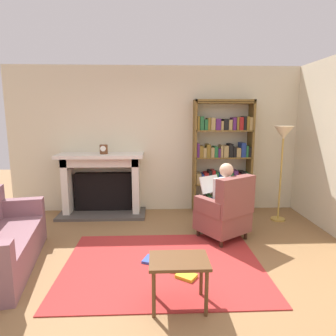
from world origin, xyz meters
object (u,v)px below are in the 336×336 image
object	(u,v)px
fireplace	(102,182)
armchair_reading	(226,212)
side_table	(179,267)
bookshelf	(223,159)
seated_reader	(220,197)
floor_lamp	(283,141)
mantel_clock	(104,149)

from	to	relation	value
fireplace	armchair_reading	xyz separation A→B (m)	(2.00, -1.26, -0.17)
armchair_reading	side_table	size ratio (longest dim) A/B	1.73
bookshelf	side_table	xyz separation A→B (m)	(-1.03, -2.81, -0.61)
bookshelf	side_table	bearing A→B (deg)	-110.17
seated_reader	floor_lamp	world-z (taller)	floor_lamp
mantel_clock	armchair_reading	bearing A→B (deg)	-30.86
bookshelf	seated_reader	distance (m)	1.29
mantel_clock	seated_reader	world-z (taller)	mantel_clock
side_table	floor_lamp	xyz separation A→B (m)	(1.93, 2.29, 0.98)
side_table	fireplace	bearing A→B (deg)	113.28
bookshelf	seated_reader	bearing A→B (deg)	-103.72
mantel_clock	seated_reader	xyz separation A→B (m)	(1.87, -1.06, -0.60)
fireplace	bookshelf	bearing A→B (deg)	0.84
bookshelf	armchair_reading	bearing A→B (deg)	-99.98
bookshelf	seated_reader	world-z (taller)	bookshelf
fireplace	mantel_clock	distance (m)	0.63
mantel_clock	seated_reader	bearing A→B (deg)	-29.49
floor_lamp	fireplace	bearing A→B (deg)	171.10
armchair_reading	seated_reader	bearing A→B (deg)	-90.00
armchair_reading	floor_lamp	distance (m)	1.66
side_table	armchair_reading	bearing A→B (deg)	62.07
seated_reader	side_table	bearing A→B (deg)	32.26
bookshelf	seated_reader	size ratio (longest dim) A/B	1.83
fireplace	seated_reader	world-z (taller)	seated_reader
armchair_reading	side_table	distance (m)	1.72
fireplace	bookshelf	world-z (taller)	bookshelf
bookshelf	fireplace	bearing A→B (deg)	-179.16
floor_lamp	side_table	bearing A→B (deg)	-130.02
mantel_clock	bookshelf	xyz separation A→B (m)	(2.17, 0.14, -0.20)
fireplace	seated_reader	xyz separation A→B (m)	(1.94, -1.16, 0.02)
mantel_clock	floor_lamp	xyz separation A→B (m)	(3.06, -0.39, 0.17)
mantel_clock	bookshelf	size ratio (longest dim) A/B	0.08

